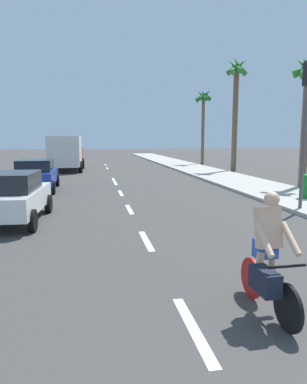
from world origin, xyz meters
name	(u,v)px	position (x,y,z in m)	size (l,w,h in m)	color
ground_plane	(116,185)	(0.00, 20.00, 0.00)	(160.00, 160.00, 0.00)	#423F3D
sidewalk_strip	(226,178)	(7.33, 22.00, 0.07)	(3.60, 80.00, 0.14)	#B2ADA3
lane_stripe_1	(193,328)	(0.00, 4.57, 0.00)	(0.16, 1.80, 0.01)	white
lane_stripe_2	(146,241)	(0.00, 8.83, 0.00)	(0.16, 1.80, 0.01)	white
lane_stripe_3	(129,209)	(0.00, 12.95, 0.00)	(0.16, 1.80, 0.01)	white
lane_stripe_4	(121,193)	(0.00, 16.98, 0.00)	(0.16, 1.80, 0.01)	white
lane_stripe_5	(115,183)	(0.00, 20.91, 0.00)	(0.16, 1.80, 0.01)	white
lane_stripe_6	(113,180)	(0.00, 22.88, 0.00)	(0.16, 1.80, 0.01)	white
lane_stripe_7	(107,168)	(0.00, 32.18, 0.00)	(0.16, 1.80, 0.01)	white
lane_stripe_8	(106,165)	(0.00, 36.35, 0.00)	(0.16, 1.80, 0.01)	white
cyclist	(267,260)	(1.16, 4.78, 0.83)	(0.63, 1.71, 1.82)	black
parked_car_white	(13,196)	(-3.74, 11.53, 0.83)	(1.96, 3.95, 1.57)	white
parked_car_blue	(36,174)	(-4.11, 18.61, 0.84)	(2.10, 4.40, 1.57)	#1E389E
delivery_truck	(66,153)	(-3.41, 29.90, 1.50)	(2.76, 6.28, 2.80)	maroon
palm_tree_mid	(307,92)	(9.44, 16.90, 4.93)	(1.61, 1.68, 6.83)	brown
palm_tree_far	(236,91)	(9.84, 26.93, 6.26)	(1.73, 1.80, 8.94)	brown
palm_tree_distant	(203,106)	(9.75, 34.78, 5.90)	(1.75, 1.91, 7.65)	brown
traffic_signal	(306,108)	(5.93, 11.45, 3.61)	(0.28, 0.33, 5.20)	#4C4C51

